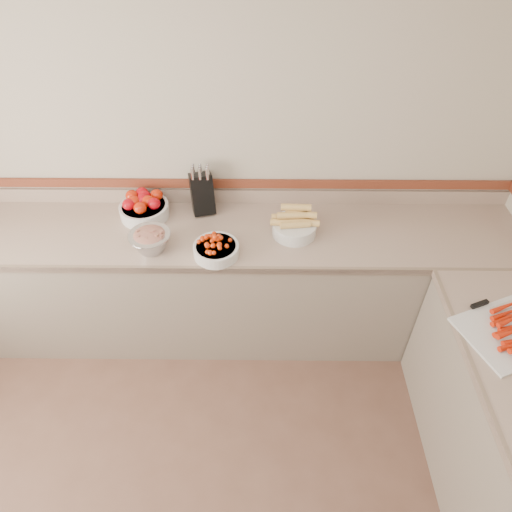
{
  "coord_description": "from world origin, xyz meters",
  "views": [
    {
      "loc": [
        0.37,
        -0.5,
        2.7
      ],
      "look_at": [
        0.35,
        1.35,
        1.0
      ],
      "focal_mm": 32.0,
      "sensor_mm": 36.0,
      "label": 1
    }
  ],
  "objects_px": {
    "corn_bowl": "(294,225)",
    "rhubarb_bowl": "(150,240)",
    "knife_block": "(202,193)",
    "tomato_bowl": "(144,206)",
    "cutting_board": "(512,331)",
    "cherry_tomato_bowl": "(216,248)"
  },
  "relations": [
    {
      "from": "tomato_bowl",
      "to": "corn_bowl",
      "type": "distance_m",
      "value": 0.97
    },
    {
      "from": "tomato_bowl",
      "to": "rhubarb_bowl",
      "type": "xyz_separation_m",
      "value": [
        0.1,
        -0.33,
        0.0
      ]
    },
    {
      "from": "knife_block",
      "to": "cutting_board",
      "type": "distance_m",
      "value": 1.89
    },
    {
      "from": "rhubarb_bowl",
      "to": "cutting_board",
      "type": "bearing_deg",
      "value": -17.85
    },
    {
      "from": "cherry_tomato_bowl",
      "to": "rhubarb_bowl",
      "type": "bearing_deg",
      "value": 173.59
    },
    {
      "from": "knife_block",
      "to": "tomato_bowl",
      "type": "relative_size",
      "value": 1.08
    },
    {
      "from": "cutting_board",
      "to": "cherry_tomato_bowl",
      "type": "bearing_deg",
      "value": 159.39
    },
    {
      "from": "cherry_tomato_bowl",
      "to": "corn_bowl",
      "type": "xyz_separation_m",
      "value": [
        0.46,
        0.2,
        0.02
      ]
    },
    {
      "from": "tomato_bowl",
      "to": "corn_bowl",
      "type": "xyz_separation_m",
      "value": [
        0.95,
        -0.17,
        -0.01
      ]
    },
    {
      "from": "cherry_tomato_bowl",
      "to": "rhubarb_bowl",
      "type": "distance_m",
      "value": 0.39
    },
    {
      "from": "corn_bowl",
      "to": "rhubarb_bowl",
      "type": "bearing_deg",
      "value": -169.58
    },
    {
      "from": "knife_block",
      "to": "cherry_tomato_bowl",
      "type": "xyz_separation_m",
      "value": [
        0.12,
        -0.43,
        -0.09
      ]
    },
    {
      "from": "cherry_tomato_bowl",
      "to": "cutting_board",
      "type": "bearing_deg",
      "value": -20.61
    },
    {
      "from": "cutting_board",
      "to": "tomato_bowl",
      "type": "bearing_deg",
      "value": 154.78
    },
    {
      "from": "tomato_bowl",
      "to": "corn_bowl",
      "type": "bearing_deg",
      "value": -10.25
    },
    {
      "from": "tomato_bowl",
      "to": "rhubarb_bowl",
      "type": "relative_size",
      "value": 1.26
    },
    {
      "from": "knife_block",
      "to": "cutting_board",
      "type": "bearing_deg",
      "value": -31.64
    },
    {
      "from": "cherry_tomato_bowl",
      "to": "cutting_board",
      "type": "distance_m",
      "value": 1.59
    },
    {
      "from": "knife_block",
      "to": "cutting_board",
      "type": "relative_size",
      "value": 0.59
    },
    {
      "from": "cherry_tomato_bowl",
      "to": "corn_bowl",
      "type": "relative_size",
      "value": 0.89
    },
    {
      "from": "corn_bowl",
      "to": "tomato_bowl",
      "type": "bearing_deg",
      "value": 169.75
    },
    {
      "from": "cherry_tomato_bowl",
      "to": "corn_bowl",
      "type": "bearing_deg",
      "value": 23.29
    }
  ]
}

